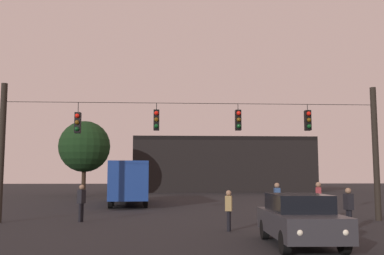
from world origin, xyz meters
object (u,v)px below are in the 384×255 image
object	(u,v)px
pedestrian_crossing_right	(229,208)
pedestrian_near_bus	(277,199)
tree_left_silhouette	(85,147)
pedestrian_trailing	(319,199)
car_near_right	(299,219)
pedestrian_crossing_center	(349,207)
city_bus	(129,178)
pedestrian_crossing_left	(81,201)

from	to	relation	value
pedestrian_crossing_right	pedestrian_near_bus	world-z (taller)	pedestrian_near_bus
pedestrian_crossing_right	tree_left_silhouette	distance (m)	31.60
pedestrian_trailing	tree_left_silhouette	xyz separation A→B (m)	(-15.51, 26.25, 4.05)
car_near_right	pedestrian_trailing	distance (m)	7.22
pedestrian_crossing_center	pedestrian_trailing	distance (m)	3.49
city_bus	pedestrian_crossing_right	distance (m)	16.85
pedestrian_near_bus	tree_left_silhouette	world-z (taller)	tree_left_silhouette
city_bus	pedestrian_crossing_left	size ratio (longest dim) A/B	6.70
pedestrian_crossing_left	pedestrian_trailing	bearing A→B (deg)	-3.03
pedestrian_crossing_left	pedestrian_crossing_center	world-z (taller)	pedestrian_crossing_left
car_near_right	pedestrian_trailing	bearing A→B (deg)	66.28
car_near_right	pedestrian_crossing_right	bearing A→B (deg)	115.00
pedestrian_near_bus	pedestrian_trailing	distance (m)	1.85
city_bus	pedestrian_crossing_left	bearing A→B (deg)	-94.99
pedestrian_crossing_left	pedestrian_crossing_center	size ratio (longest dim) A/B	1.03
car_near_right	pedestrian_trailing	world-z (taller)	pedestrian_trailing
car_near_right	pedestrian_crossing_right	xyz separation A→B (m)	(-1.64, 3.52, 0.05)
pedestrian_near_bus	pedestrian_crossing_right	bearing A→B (deg)	-128.07
city_bus	pedestrian_crossing_left	distance (m)	12.44
pedestrian_crossing_right	pedestrian_crossing_center	bearing A→B (deg)	-5.12
city_bus	pedestrian_crossing_right	xyz separation A→B (m)	(5.13, -16.01, -1.02)
pedestrian_near_bus	tree_left_silhouette	xyz separation A→B (m)	(-13.70, 25.85, 4.07)
pedestrian_trailing	tree_left_silhouette	distance (m)	30.76
pedestrian_crossing_right	pedestrian_near_bus	distance (m)	4.44
city_bus	pedestrian_near_bus	distance (m)	14.81
car_near_right	pedestrian_crossing_center	world-z (taller)	pedestrian_crossing_center
pedestrian_crossing_left	pedestrian_trailing	distance (m)	10.77
pedestrian_crossing_left	pedestrian_near_bus	xyz separation A→B (m)	(8.94, -0.16, 0.05)
city_bus	pedestrian_trailing	xyz separation A→B (m)	(9.67, -12.93, -0.85)
pedestrian_crossing_left	tree_left_silhouette	bearing A→B (deg)	100.50
pedestrian_crossing_right	pedestrian_near_bus	xyz separation A→B (m)	(2.73, 3.49, 0.14)
city_bus	tree_left_silhouette	bearing A→B (deg)	113.66
car_near_right	pedestrian_crossing_right	distance (m)	3.88
car_near_right	pedestrian_crossing_left	world-z (taller)	pedestrian_crossing_left
pedestrian_near_bus	pedestrian_trailing	bearing A→B (deg)	-12.62
pedestrian_crossing_left	pedestrian_near_bus	size ratio (longest dim) A/B	0.95
pedestrian_crossing_center	pedestrian_near_bus	distance (m)	4.26
pedestrian_near_bus	pedestrian_trailing	world-z (taller)	pedestrian_trailing
pedestrian_trailing	pedestrian_crossing_right	bearing A→B (deg)	-145.80
pedestrian_near_bus	city_bus	bearing A→B (deg)	122.13
pedestrian_near_bus	pedestrian_trailing	size ratio (longest dim) A/B	0.98
city_bus	pedestrian_crossing_center	bearing A→B (deg)	-59.69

